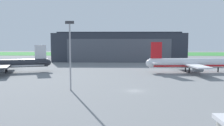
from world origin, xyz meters
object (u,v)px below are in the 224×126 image
Objects in this scene: maintenance_hangar at (119,47)px; apron_light_mast at (70,50)px; airliner_far_right at (191,63)px; airliner_far_left at (2,64)px.

apron_light_mast reaches higher than maintenance_hangar.
airliner_far_right is at bearing -63.96° from maintenance_hangar.
maintenance_hangar is 84.30m from airliner_far_left.
airliner_far_right reaches higher than airliner_far_left.
airliner_far_right is at bearing 2.70° from airliner_far_left.
airliner_far_left is at bearing -177.30° from airliner_far_right.
airliner_far_left is 50.31m from apron_light_mast.
apron_light_mast is at bearing -97.63° from maintenance_hangar.
airliner_far_left is (-49.77, -67.82, -5.41)m from maintenance_hangar.
airliner_far_left is 0.98× the size of airliner_far_right.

